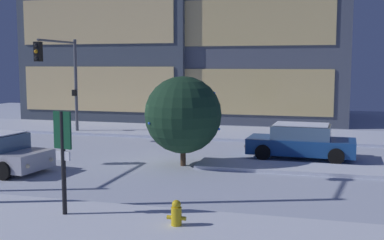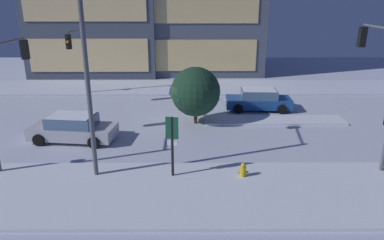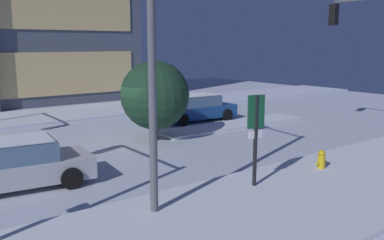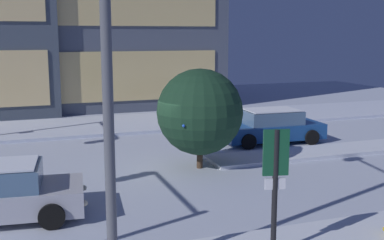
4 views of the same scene
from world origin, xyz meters
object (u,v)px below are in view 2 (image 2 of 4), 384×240
Objects in this scene: traffic_light_corner_near_left at (5,78)px; traffic_light_corner_near_right at (380,71)px; street_lamp_arched at (94,57)px; traffic_light_corner_far_left at (79,51)px; parking_info_sign at (172,140)px; decorated_tree_median at (196,92)px; car_near at (73,128)px; car_far at (258,100)px; fire_hydrant at (243,171)px.

traffic_light_corner_near_right is at bearing -91.00° from traffic_light_corner_near_left.
traffic_light_corner_far_left is at bearing 27.74° from street_lamp_arched.
parking_info_sign is 0.79× the size of decorated_tree_median.
car_near is 0.61× the size of street_lamp_arched.
street_lamp_arched reaches higher than traffic_light_corner_far_left.
parking_info_sign is (-5.61, -10.25, 1.12)m from car_far.
fire_hydrant is (6.40, -1.03, -4.87)m from street_lamp_arched.
parking_info_sign is at bearing -106.14° from traffic_light_corner_near_left.
car_far is (11.35, 5.76, -0.00)m from car_near.
traffic_light_corner_far_left reaches higher than decorated_tree_median.
car_near is 12.73m from car_far.
fire_hydrant is at bearing 107.96° from traffic_light_corner_near_right.
car_near is at bearing 42.77° from street_lamp_arched.
parking_info_sign reaches higher than car_far.
decorated_tree_median is (-4.50, -2.90, 1.35)m from car_far.
traffic_light_corner_far_left is (-13.21, 2.85, 3.08)m from car_far.
fire_hydrant is 7.89m from decorated_tree_median.
traffic_light_corner_far_left is (0.29, 10.81, -0.22)m from traffic_light_corner_near_left.
traffic_light_corner_near_left reaches higher than decorated_tree_median.
street_lamp_arched is 8.41m from decorated_tree_median.
traffic_light_corner_near_left is at bearing 167.77° from fire_hydrant.
street_lamp_arched is at bearing 19.47° from traffic_light_corner_far_left.
traffic_light_corner_near_right is 12.87m from street_lamp_arched.
fire_hydrant is 3.42m from parking_info_sign.
decorated_tree_median is at bearing 56.59° from traffic_light_corner_far_left.
car_near is 1.04× the size of car_far.
decorated_tree_median reaches higher than fire_hydrant.
street_lamp_arched is (4.30, -12.17, 1.45)m from traffic_light_corner_far_left.
car_near is at bearing 64.31° from parking_info_sign.
traffic_light_corner_near_right is at bearing 56.98° from traffic_light_corner_far_left.
traffic_light_corner_near_right is at bearing -65.94° from parking_info_sign.
car_far is at bearing -59.48° from traffic_light_corner_near_left.
street_lamp_arched is at bearing -48.85° from car_near.
car_near is 7.37m from parking_info_sign.
decorated_tree_median reaches higher than car_near.
street_lamp_arched reaches higher than traffic_light_corner_near_right.
street_lamp_arched is at bearing 48.92° from car_far.
car_near is 4.52m from traffic_light_corner_near_left.
traffic_light_corner_near_right is (3.89, -8.27, 3.71)m from car_far.
car_far is 0.86× the size of traffic_light_corner_far_left.
traffic_light_corner_near_left is at bearing -150.65° from decorated_tree_median.
car_far is at bearing 33.56° from car_near.
traffic_light_corner_near_left is 1.06× the size of traffic_light_corner_far_left.
parking_info_sign is (7.90, -2.29, -2.18)m from traffic_light_corner_near_left.
car_near is at bearing 80.67° from traffic_light_corner_near_right.
fire_hydrant is (10.99, -2.38, -3.65)m from traffic_light_corner_near_left.
traffic_light_corner_far_left is at bearing 146.59° from decorated_tree_median.
street_lamp_arched is (2.44, -3.55, 4.53)m from car_near.
traffic_light_corner_near_left is (-13.51, -7.96, 3.31)m from car_far.
traffic_light_corner_near_right is 20.41m from traffic_light_corner_far_left.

